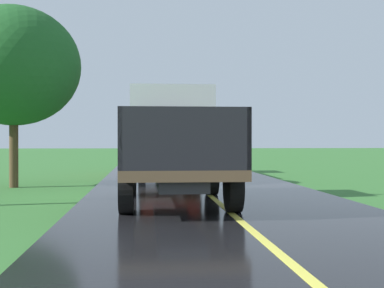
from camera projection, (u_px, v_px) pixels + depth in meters
The scene contains 3 objects.
banana_truck_near at pixel (173, 142), 12.87m from camera, with size 2.38×5.82×2.80m.
banana_truck_far at pixel (167, 141), 23.19m from camera, with size 2.38×5.81×2.80m.
roadside_tree_near_left at pixel (14, 66), 16.84m from camera, with size 4.22×4.22×5.77m.
Camera 1 is at (-1.68, -1.07, 1.50)m, focal length 49.65 mm.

